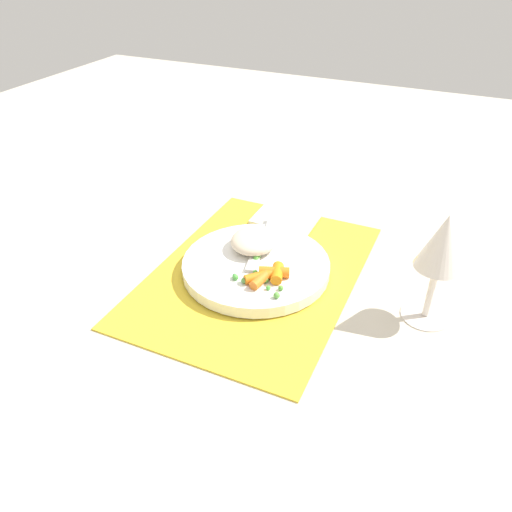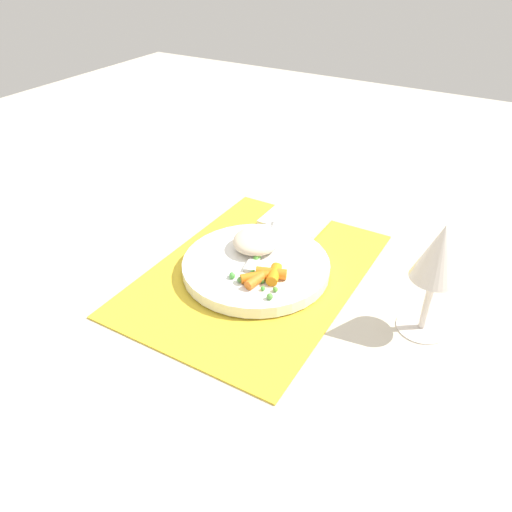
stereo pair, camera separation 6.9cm
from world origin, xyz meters
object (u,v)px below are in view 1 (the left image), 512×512
object	(u,v)px
fork	(261,247)
wine_glass	(442,247)
carrot_portion	(269,275)
napkin	(285,219)
plate	(256,266)
rice_mound	(254,240)

from	to	relation	value
fork	wine_glass	size ratio (longest dim) A/B	1.10
carrot_portion	wine_glass	size ratio (longest dim) A/B	0.39
carrot_portion	napkin	world-z (taller)	carrot_portion
wine_glass	napkin	bearing A→B (deg)	-119.97
carrot_portion	fork	distance (m)	0.09
carrot_portion	wine_glass	distance (m)	0.25
carrot_portion	napkin	bearing A→B (deg)	-165.21
plate	carrot_portion	size ratio (longest dim) A/B	3.58
plate	napkin	size ratio (longest dim) A/B	2.07
carrot_portion	rice_mound	bearing A→B (deg)	-140.99
fork	napkin	bearing A→B (deg)	-176.53
rice_mound	wine_glass	size ratio (longest dim) A/B	0.50
rice_mound	carrot_portion	xyz separation A→B (m)	(0.07, 0.06, -0.01)
wine_glass	napkin	size ratio (longest dim) A/B	1.48
rice_mound	fork	size ratio (longest dim) A/B	0.45
plate	napkin	xyz separation A→B (m)	(-0.17, -0.02, -0.01)
rice_mound	napkin	size ratio (longest dim) A/B	0.73
rice_mound	fork	bearing A→B (deg)	112.93
carrot_portion	wine_glass	xyz separation A→B (m)	(-0.04, 0.23, 0.09)
rice_mound	carrot_portion	size ratio (longest dim) A/B	1.26
fork	wine_glass	bearing A→B (deg)	83.56
plate	fork	xyz separation A→B (m)	(-0.04, -0.01, 0.01)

